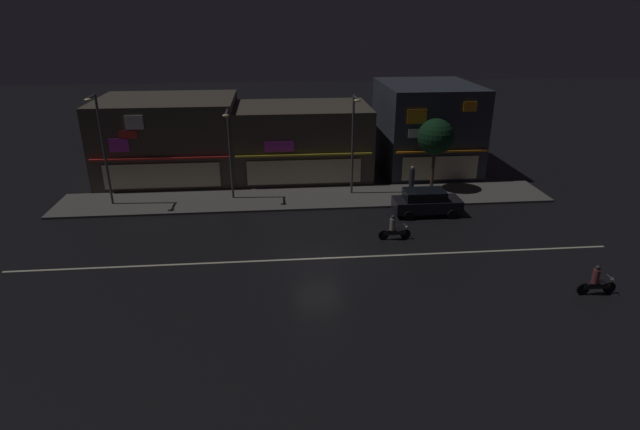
{
  "coord_description": "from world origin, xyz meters",
  "views": [
    {
      "loc": [
        -2.16,
        -24.28,
        12.51
      ],
      "look_at": [
        0.47,
        4.08,
        0.85
      ],
      "focal_mm": 28.56,
      "sensor_mm": 36.0,
      "label": 1
    }
  ],
  "objects_px": {
    "streetlamp_east": "(353,137)",
    "pedestrian_on_sidewalk": "(412,178)",
    "streetlamp_mid": "(230,147)",
    "motorcycle_lead": "(394,229)",
    "motorcycle_following": "(596,282)",
    "traffic_cone": "(439,208)",
    "parked_car_near_kerb": "(426,202)",
    "streetlamp_west": "(102,142)"
  },
  "relations": [
    {
      "from": "streetlamp_mid",
      "to": "streetlamp_east",
      "type": "height_order",
      "value": "streetlamp_east"
    },
    {
      "from": "streetlamp_mid",
      "to": "pedestrian_on_sidewalk",
      "type": "bearing_deg",
      "value": 4.06
    },
    {
      "from": "streetlamp_mid",
      "to": "traffic_cone",
      "type": "bearing_deg",
      "value": -13.79
    },
    {
      "from": "streetlamp_west",
      "to": "motorcycle_lead",
      "type": "bearing_deg",
      "value": -21.28
    },
    {
      "from": "traffic_cone",
      "to": "streetlamp_west",
      "type": "bearing_deg",
      "value": 172.22
    },
    {
      "from": "motorcycle_lead",
      "to": "streetlamp_mid",
      "type": "bearing_deg",
      "value": 148.51
    },
    {
      "from": "traffic_cone",
      "to": "motorcycle_lead",
      "type": "bearing_deg",
      "value": -134.84
    },
    {
      "from": "parked_car_near_kerb",
      "to": "motorcycle_following",
      "type": "bearing_deg",
      "value": 116.01
    },
    {
      "from": "streetlamp_west",
      "to": "motorcycle_following",
      "type": "height_order",
      "value": "streetlamp_west"
    },
    {
      "from": "pedestrian_on_sidewalk",
      "to": "parked_car_near_kerb",
      "type": "xyz_separation_m",
      "value": [
        -0.27,
        -4.62,
        -0.07
      ]
    },
    {
      "from": "streetlamp_east",
      "to": "pedestrian_on_sidewalk",
      "type": "relative_size",
      "value": 4.0
    },
    {
      "from": "streetlamp_mid",
      "to": "traffic_cone",
      "type": "height_order",
      "value": "streetlamp_mid"
    },
    {
      "from": "streetlamp_west",
      "to": "parked_car_near_kerb",
      "type": "xyz_separation_m",
      "value": [
        20.72,
        -3.33,
        -3.61
      ]
    },
    {
      "from": "parked_car_near_kerb",
      "to": "motorcycle_following",
      "type": "height_order",
      "value": "parked_car_near_kerb"
    },
    {
      "from": "parked_car_near_kerb",
      "to": "streetlamp_mid",
      "type": "bearing_deg",
      "value": -16.36
    },
    {
      "from": "streetlamp_west",
      "to": "motorcycle_following",
      "type": "xyz_separation_m",
      "value": [
        25.82,
        -13.78,
        -3.85
      ]
    },
    {
      "from": "motorcycle_following",
      "to": "streetlamp_west",
      "type": "bearing_deg",
      "value": -28.88
    },
    {
      "from": "streetlamp_west",
      "to": "parked_car_near_kerb",
      "type": "relative_size",
      "value": 1.72
    },
    {
      "from": "streetlamp_east",
      "to": "pedestrian_on_sidewalk",
      "type": "height_order",
      "value": "streetlamp_east"
    },
    {
      "from": "streetlamp_mid",
      "to": "motorcycle_lead",
      "type": "bearing_deg",
      "value": -37.0
    },
    {
      "from": "parked_car_near_kerb",
      "to": "traffic_cone",
      "type": "relative_size",
      "value": 7.82
    },
    {
      "from": "streetlamp_mid",
      "to": "motorcycle_following",
      "type": "relative_size",
      "value": 3.27
    },
    {
      "from": "streetlamp_east",
      "to": "pedestrian_on_sidewalk",
      "type": "xyz_separation_m",
      "value": [
        4.5,
        0.66,
        -3.33
      ]
    },
    {
      "from": "pedestrian_on_sidewalk",
      "to": "streetlamp_east",
      "type": "bearing_deg",
      "value": 133.03
    },
    {
      "from": "streetlamp_west",
      "to": "streetlamp_east",
      "type": "relative_size",
      "value": 1.06
    },
    {
      "from": "pedestrian_on_sidewalk",
      "to": "motorcycle_following",
      "type": "bearing_deg",
      "value": -127.61
    },
    {
      "from": "streetlamp_mid",
      "to": "motorcycle_lead",
      "type": "xyz_separation_m",
      "value": [
        9.69,
        -7.3,
        -3.23
      ]
    },
    {
      "from": "streetlamp_mid",
      "to": "parked_car_near_kerb",
      "type": "bearing_deg",
      "value": -16.36
    },
    {
      "from": "motorcycle_lead",
      "to": "traffic_cone",
      "type": "height_order",
      "value": "motorcycle_lead"
    },
    {
      "from": "streetlamp_mid",
      "to": "streetlamp_east",
      "type": "bearing_deg",
      "value": 1.71
    },
    {
      "from": "streetlamp_east",
      "to": "motorcycle_lead",
      "type": "height_order",
      "value": "streetlamp_east"
    },
    {
      "from": "motorcycle_following",
      "to": "traffic_cone",
      "type": "distance_m",
      "value": 11.57
    },
    {
      "from": "streetlamp_east",
      "to": "traffic_cone",
      "type": "bearing_deg",
      "value": -34.53
    },
    {
      "from": "motorcycle_following",
      "to": "traffic_cone",
      "type": "xyz_separation_m",
      "value": [
        -4.1,
        10.82,
        -0.36
      ]
    },
    {
      "from": "pedestrian_on_sidewalk",
      "to": "traffic_cone",
      "type": "height_order",
      "value": "pedestrian_on_sidewalk"
    },
    {
      "from": "pedestrian_on_sidewalk",
      "to": "traffic_cone",
      "type": "distance_m",
      "value": 4.37
    },
    {
      "from": "motorcycle_following",
      "to": "motorcycle_lead",
      "type": "bearing_deg",
      "value": -41.26
    },
    {
      "from": "streetlamp_mid",
      "to": "traffic_cone",
      "type": "relative_size",
      "value": 11.3
    },
    {
      "from": "streetlamp_west",
      "to": "pedestrian_on_sidewalk",
      "type": "bearing_deg",
      "value": 3.52
    },
    {
      "from": "pedestrian_on_sidewalk",
      "to": "motorcycle_lead",
      "type": "relative_size",
      "value": 0.92
    },
    {
      "from": "parked_car_near_kerb",
      "to": "streetlamp_east",
      "type": "bearing_deg",
      "value": -43.13
    },
    {
      "from": "streetlamp_west",
      "to": "streetlamp_mid",
      "type": "xyz_separation_m",
      "value": [
        8.09,
        0.38,
        -0.62
      ]
    }
  ]
}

